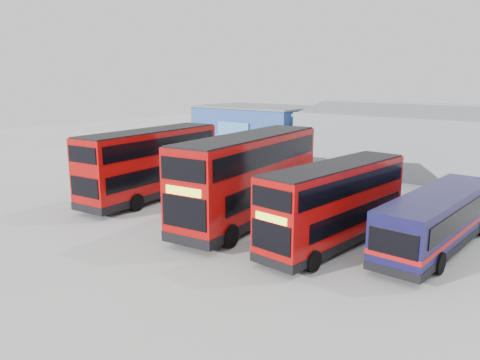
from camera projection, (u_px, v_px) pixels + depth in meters
ground_plane at (260, 215)px, 27.97m from camera, size 120.00×120.00×0.00m
office_block at (258, 130)px, 49.68m from camera, size 12.30×8.32×5.12m
double_decker_left at (151, 165)px, 31.18m from camera, size 3.96×11.26×4.67m
double_decker_centre at (249, 179)px, 26.10m from camera, size 4.44×11.96×4.95m
double_decker_right at (335, 206)px, 22.40m from camera, size 2.94×9.70×4.05m
single_decker_blue at (437, 222)px, 22.05m from camera, size 2.69×10.29×2.77m
panel_van at (199, 147)px, 47.70m from camera, size 2.34×4.71×1.98m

